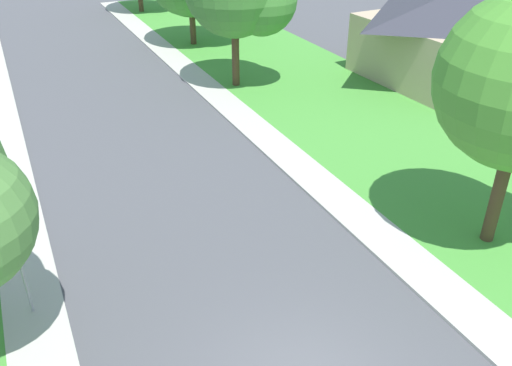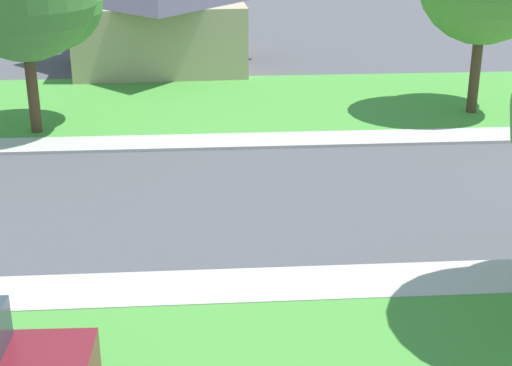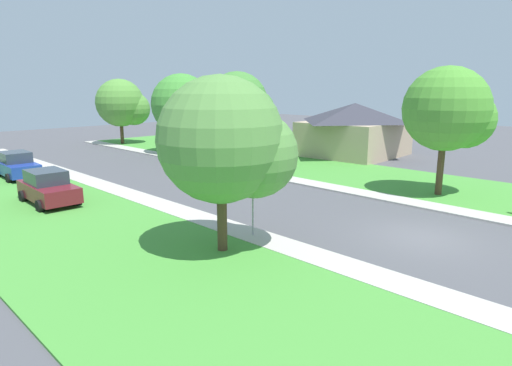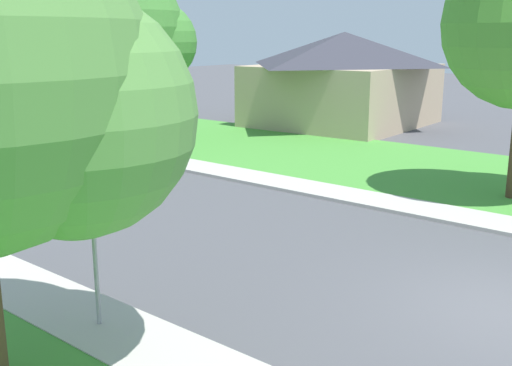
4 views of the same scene
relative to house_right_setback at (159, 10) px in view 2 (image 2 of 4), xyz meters
name	(u,v)px [view 2 (image 2 of 4)]	position (x,y,z in m)	size (l,w,h in m)	color
sidewalk_east	(200,142)	(-12.09, -1.72, -2.33)	(1.40, 56.00, 0.10)	#B7B2A8
lawn_east	(200,103)	(-7.39, -1.72, -2.34)	(8.00, 56.00, 0.08)	#479338
sidewalk_west	(202,288)	(-21.49, -1.72, -2.33)	(1.40, 56.00, 0.10)	#B7B2A8
house_right_setback	(159,10)	(0.00, 0.00, 0.00)	(9.33, 8.18, 4.60)	tan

